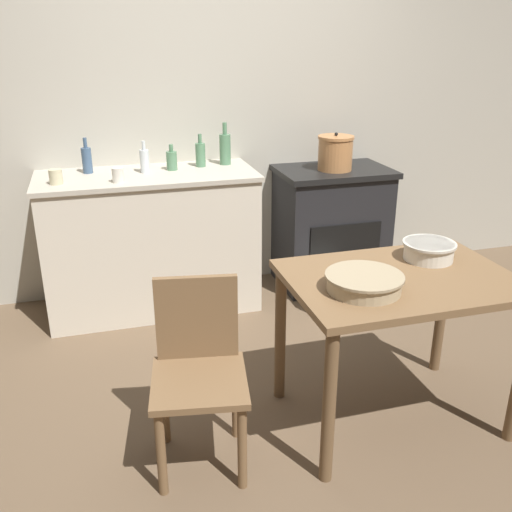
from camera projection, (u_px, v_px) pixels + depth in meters
The scene contains 17 objects.
ground_plane at pixel (280, 393), 3.03m from camera, with size 14.00×14.00×0.00m, color brown.
wall_back at pixel (211, 111), 3.98m from camera, with size 8.00×0.07×2.55m.
counter_cabinet at pixel (151, 242), 3.85m from camera, with size 1.41×0.63×0.94m.
stove at pixel (331, 227), 4.23m from camera, with size 0.80×0.57×0.88m.
work_table at pixel (399, 299), 2.62m from camera, with size 1.03×0.72×0.76m.
chair at pixel (199, 368), 2.45m from camera, with size 0.46×0.46×0.82m.
flour_sack at pixel (330, 288), 3.91m from camera, with size 0.29×0.20×0.31m, color beige.
stock_pot at pixel (335, 153), 3.98m from camera, with size 0.25×0.25×0.26m.
mixing_bowl_large at pixel (429, 250), 2.75m from camera, with size 0.26×0.26×0.09m.
mixing_bowl_small at pixel (364, 282), 2.42m from camera, with size 0.34×0.34×0.07m.
bottle_far_left at pixel (225, 148), 3.89m from camera, with size 0.08×0.08×0.28m.
bottle_left at pixel (145, 160), 3.67m from camera, with size 0.06×0.06×0.20m.
bottle_mid_left at pixel (87, 160), 3.66m from camera, with size 0.06×0.06×0.23m.
bottle_center_left at pixel (200, 154), 3.84m from camera, with size 0.07×0.07×0.22m.
bottle_center at pixel (172, 160), 3.75m from camera, with size 0.07×0.07×0.17m.
cup_center_right at pixel (118, 175), 3.44m from camera, with size 0.07×0.07×0.09m, color silver.
cup_mid_right at pixel (56, 177), 3.40m from camera, with size 0.08×0.08×0.09m, color beige.
Camera 1 is at (-0.83, -2.42, 1.79)m, focal length 40.00 mm.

